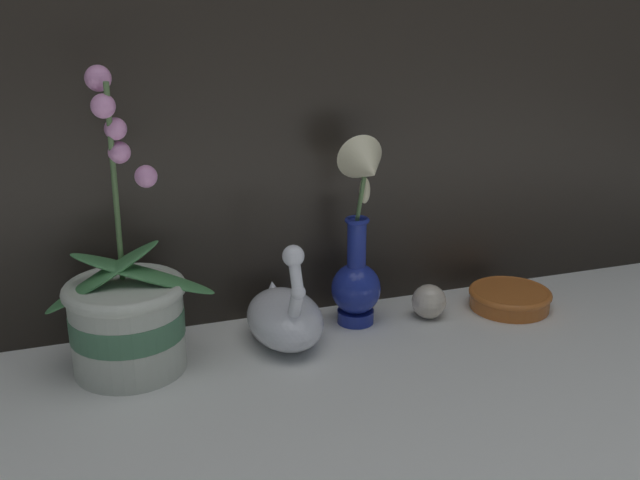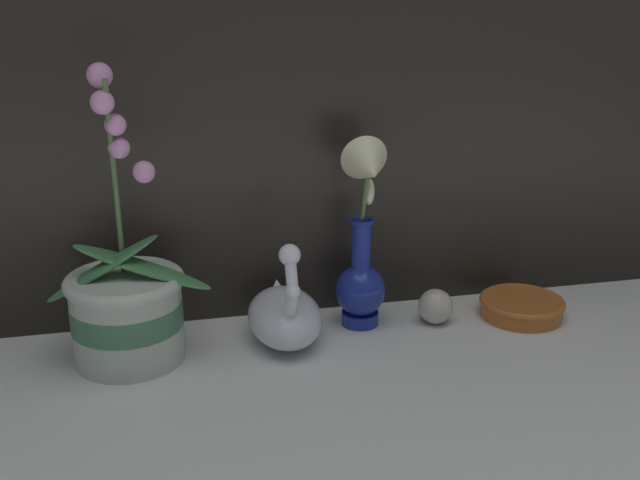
# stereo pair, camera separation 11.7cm
# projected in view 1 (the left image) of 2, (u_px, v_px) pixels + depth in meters

# --- Properties ---
(ground_plane) EXTENTS (2.80, 2.80, 0.00)m
(ground_plane) POSITION_uv_depth(u_px,v_px,m) (360.00, 374.00, 1.12)
(ground_plane) COLOR silver
(orchid_potted_plant) EXTENTS (0.25, 0.18, 0.45)m
(orchid_potted_plant) POSITION_uv_depth(u_px,v_px,m) (127.00, 314.00, 1.11)
(orchid_potted_plant) COLOR beige
(orchid_potted_plant) RESTS_ON ground_plane
(swan_figurine) EXTENTS (0.12, 0.19, 0.19)m
(swan_figurine) POSITION_uv_depth(u_px,v_px,m) (284.00, 315.00, 1.21)
(swan_figurine) COLOR white
(swan_figurine) RESTS_ON ground_plane
(blue_vase) EXTENTS (0.08, 0.12, 0.33)m
(blue_vase) POSITION_uv_depth(u_px,v_px,m) (359.00, 249.00, 1.24)
(blue_vase) COLOR navy
(blue_vase) RESTS_ON ground_plane
(glass_sphere) EXTENTS (0.06, 0.06, 0.06)m
(glass_sphere) POSITION_uv_depth(u_px,v_px,m) (429.00, 301.00, 1.31)
(glass_sphere) COLOR beige
(glass_sphere) RESTS_ON ground_plane
(amber_dish) EXTENTS (0.15, 0.15, 0.03)m
(amber_dish) POSITION_uv_depth(u_px,v_px,m) (510.00, 297.00, 1.35)
(amber_dish) COLOR #C66628
(amber_dish) RESTS_ON ground_plane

